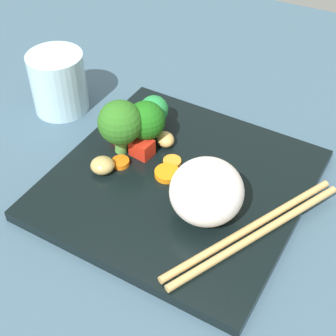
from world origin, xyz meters
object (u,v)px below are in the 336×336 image
Objects in this scene: rice_mound at (207,191)px; drinking_glass at (58,82)px; broccoli_floret_0 at (146,121)px; carrot_slice_0 at (168,173)px; chopstick_pair at (254,231)px; square_plate at (179,184)px.

rice_mound is 0.98× the size of drinking_glass.
broccoli_floret_0 reaches higher than carrot_slice_0.
chopstick_pair is at bearing -107.93° from carrot_slice_0.
broccoli_floret_0 reaches higher than square_plate.
carrot_slice_0 is (3.52, 6.43, -2.99)cm from rice_mound.
broccoli_floret_0 is at bearing -101.98° from drinking_glass.
square_plate is at bearing -95.24° from carrot_slice_0.
broccoli_floret_0 is (7.26, 11.33, 0.45)cm from rice_mound.
chopstick_pair is (-3.83, -10.69, 1.13)cm from square_plate.
rice_mound is at bearing -122.66° from broccoli_floret_0.
rice_mound reaches higher than carrot_slice_0.
broccoli_floret_0 is at bearing 57.34° from rice_mound.
chopstick_pair is (-7.72, -17.19, -3.38)cm from broccoli_floret_0.
rice_mound is at bearing -118.67° from carrot_slice_0.
rice_mound is (-3.37, -4.84, 4.07)cm from square_plate.
drinking_glass is (10.58, 26.96, -0.53)cm from rice_mound.
rice_mound is 1.30× the size of broccoli_floret_0.
rice_mound is 13.47cm from broccoli_floret_0.
chopstick_pair is at bearing -114.20° from broccoli_floret_0.
rice_mound is 7.91cm from carrot_slice_0.
rice_mound reaches higher than broccoli_floret_0.
drinking_glass is (11.04, 32.81, 2.41)cm from chopstick_pair.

